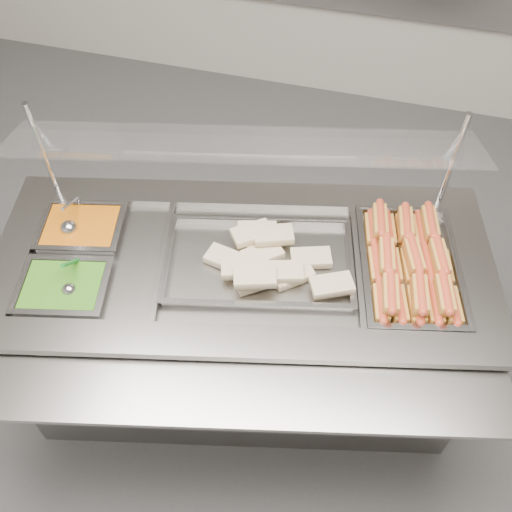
% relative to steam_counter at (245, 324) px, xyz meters
% --- Properties ---
extents(ground, '(6.00, 6.00, 0.00)m').
position_rel_steam_counter_xyz_m(ground, '(0.00, -0.32, -0.40)').
color(ground, '#525254').
rests_on(ground, ground).
extents(steam_counter, '(1.80, 1.10, 0.80)m').
position_rel_steam_counter_xyz_m(steam_counter, '(0.00, 0.00, 0.00)').
color(steam_counter, slate).
rests_on(steam_counter, ground).
extents(tray_rail, '(1.62, 0.67, 0.05)m').
position_rel_steam_counter_xyz_m(tray_rail, '(0.10, -0.44, 0.36)').
color(tray_rail, gray).
rests_on(tray_rail, steam_counter).
extents(sneeze_guard, '(1.49, 0.59, 0.39)m').
position_rel_steam_counter_xyz_m(sneeze_guard, '(-0.04, 0.19, 0.73)').
color(sneeze_guard, '#BABABE').
rests_on(sneeze_guard, steam_counter).
extents(pan_hotdogs, '(0.41, 0.55, 0.09)m').
position_rel_steam_counter_xyz_m(pan_hotdogs, '(0.54, 0.13, 0.37)').
color(pan_hotdogs, gray).
rests_on(pan_hotdogs, steam_counter).
extents(pan_wraps, '(0.67, 0.49, 0.06)m').
position_rel_steam_counter_xyz_m(pan_wraps, '(0.05, 0.01, 0.38)').
color(pan_wraps, gray).
rests_on(pan_wraps, steam_counter).
extents(pan_beans, '(0.31, 0.27, 0.09)m').
position_rel_steam_counter_xyz_m(pan_beans, '(-0.59, -0.00, 0.37)').
color(pan_beans, gray).
rests_on(pan_beans, steam_counter).
extents(pan_peas, '(0.31, 0.27, 0.09)m').
position_rel_steam_counter_xyz_m(pan_peas, '(-0.53, -0.26, 0.37)').
color(pan_peas, gray).
rests_on(pan_peas, steam_counter).
extents(hotdogs_in_buns, '(0.36, 0.50, 0.10)m').
position_rel_steam_counter_xyz_m(hotdogs_in_buns, '(0.54, 0.12, 0.41)').
color(hotdogs_in_buns, '#AF6E24').
rests_on(hotdogs_in_buns, pan_hotdogs).
extents(tortilla_wraps, '(0.51, 0.33, 0.08)m').
position_rel_steam_counter_xyz_m(tortilla_wraps, '(0.09, 0.01, 0.41)').
color(tortilla_wraps, tan).
rests_on(tortilla_wraps, pan_wraps).
extents(ladle, '(0.07, 0.17, 0.13)m').
position_rel_steam_counter_xyz_m(ladle, '(-0.62, -0.02, 0.41)').
color(ladle, '#A8A9AD').
rests_on(ladle, pan_beans).
extents(serving_spoon, '(0.06, 0.15, 0.13)m').
position_rel_steam_counter_xyz_m(serving_spoon, '(-0.50, -0.25, 0.41)').
color(serving_spoon, '#A8A9AD').
rests_on(serving_spoon, pan_peas).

